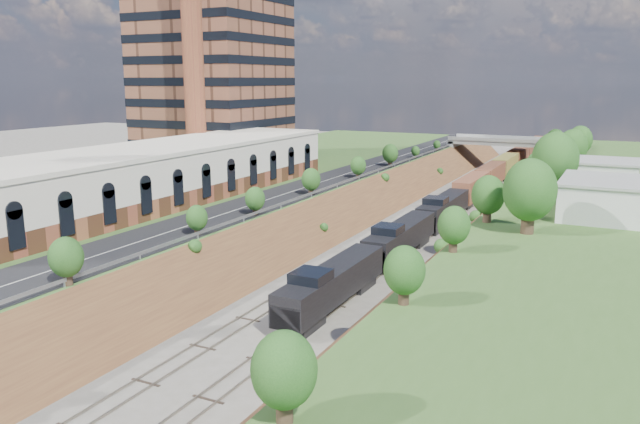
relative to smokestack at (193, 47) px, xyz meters
The scene contains 16 objects.
platform_left 23.05m from the smokestack, 53.13° to the left, with size 44.00×180.00×5.00m, color #3D6027.
embankment_left 35.58m from the smokestack, ahead, with size 7.07×180.00×7.07m, color brown.
embankment_right 53.39m from the smokestack, ahead, with size 7.07×180.00×7.07m, color brown.
rail_left_track 41.86m from the smokestack, ahead, with size 1.58×180.00×0.18m, color gray.
rail_right_track 46.11m from the smokestack, ahead, with size 1.58×180.00×0.18m, color gray.
road 28.88m from the smokestack, 11.04° to the left, with size 8.00×180.00×0.10m, color black.
guardrail 31.59m from the smokestack, ahead, with size 0.10×171.00×0.70m.
commercial_building 25.69m from the smokestack, 66.04° to the right, with size 14.30×62.30×7.00m.
highrise_tower 19.55m from the smokestack, 116.57° to the left, with size 22.00×22.00×53.90m.
smokestack is the anchor object (origin of this frame).
overpass 77.82m from the smokestack, 61.39° to the left, with size 24.50×8.30×7.40m.
white_building_near 62.29m from the smokestack, ahead, with size 9.00×12.00×4.00m, color silver.
white_building_far 64.31m from the smokestack, 16.97° to the left, with size 8.00×10.00×3.60m, color silver.
tree_right_large 57.52m from the smokestack, 16.80° to the right, with size 5.25×5.25×7.61m.
tree_left_crest 46.95m from the smokestack, 56.09° to the right, with size 2.45×2.45×3.55m.
freight_train 58.31m from the smokestack, 44.16° to the left, with size 2.93×149.54×4.55m.
Camera 1 is at (25.33, -23.84, 20.19)m, focal length 35.00 mm.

